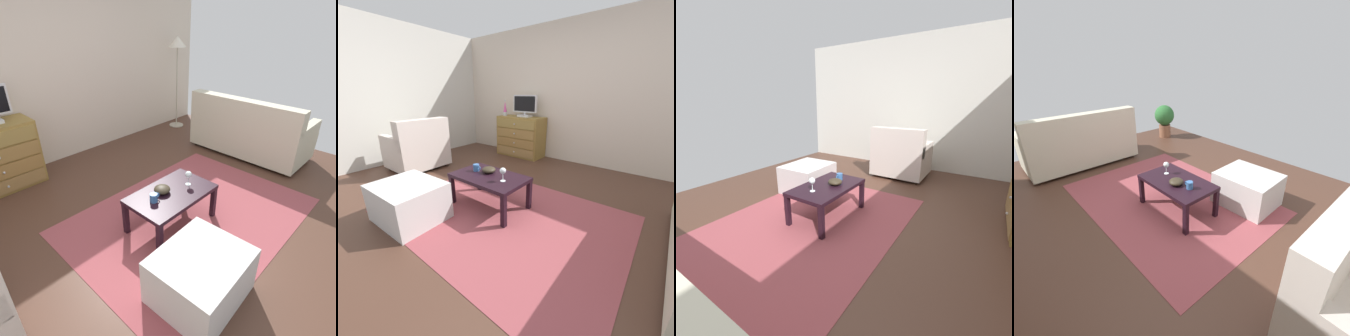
% 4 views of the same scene
% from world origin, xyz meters
% --- Properties ---
extents(ground_plane, '(5.99, 4.95, 0.05)m').
position_xyz_m(ground_plane, '(0.00, 0.00, -0.03)').
color(ground_plane, '#4A2F23').
extents(wall_accent_rear, '(5.99, 0.12, 2.54)m').
position_xyz_m(wall_accent_rear, '(0.00, 2.23, 1.27)').
color(wall_accent_rear, beige).
rests_on(wall_accent_rear, ground_plane).
extents(area_rug, '(2.60, 1.90, 0.01)m').
position_xyz_m(area_rug, '(0.20, -0.20, 0.00)').
color(area_rug, '#8E4046').
rests_on(area_rug, ground_plane).
extents(coffee_table, '(0.89, 0.54, 0.40)m').
position_xyz_m(coffee_table, '(-0.05, -0.13, 0.35)').
color(coffee_table, black).
rests_on(coffee_table, ground_plane).
extents(wine_glass, '(0.07, 0.07, 0.16)m').
position_xyz_m(wine_glass, '(0.18, -0.15, 0.51)').
color(wine_glass, silver).
rests_on(wine_glass, coffee_table).
extents(mug, '(0.11, 0.08, 0.08)m').
position_xyz_m(mug, '(-0.28, -0.11, 0.44)').
color(mug, '#3764A0').
rests_on(mug, coffee_table).
extents(bowl_decorative, '(0.17, 0.17, 0.07)m').
position_xyz_m(bowl_decorative, '(-0.12, -0.06, 0.43)').
color(bowl_decorative, '#322A1C').
rests_on(bowl_decorative, coffee_table).
extents(couch_large, '(0.85, 1.75, 0.92)m').
position_xyz_m(couch_large, '(2.08, 0.19, 0.36)').
color(couch_large, '#332319').
rests_on(couch_large, ground_plane).
extents(ottoman, '(0.72, 0.63, 0.41)m').
position_xyz_m(ottoman, '(-0.54, -0.88, 0.21)').
color(ottoman, silver).
rests_on(ottoman, ground_plane).
extents(standing_lamp, '(0.32, 0.32, 1.66)m').
position_xyz_m(standing_lamp, '(2.28, 1.87, 1.42)').
color(standing_lamp, '#A59E8C').
rests_on(standing_lamp, ground_plane).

